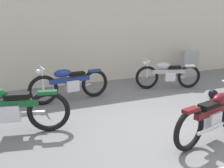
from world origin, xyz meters
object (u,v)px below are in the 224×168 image
at_px(motorcycle_silver, 168,74).
at_px(stone_marker, 190,64).
at_px(helmet, 213,94).
at_px(motorcycle_maroon, 214,115).
at_px(motorcycle_green, 6,109).
at_px(motorcycle_blue, 69,83).

bearing_deg(motorcycle_silver, stone_marker, -130.73).
height_order(helmet, motorcycle_silver, motorcycle_silver).
bearing_deg(motorcycle_maroon, motorcycle_green, 140.64).
xyz_separation_m(helmet, motorcycle_green, (-4.95, -0.10, 0.36)).
distance_m(motorcycle_maroon, motorcycle_silver, 3.19).
bearing_deg(motorcycle_blue, motorcycle_maroon, 115.56).
bearing_deg(motorcycle_blue, motorcycle_silver, 174.28).
bearing_deg(helmet, motorcycle_maroon, -134.62).
xyz_separation_m(stone_marker, motorcycle_maroon, (-2.72, -3.92, -0.02)).
height_order(helmet, motorcycle_green, motorcycle_green).
bearing_deg(motorcycle_blue, motorcycle_green, 38.06).
xyz_separation_m(motorcycle_maroon, motorcycle_green, (-3.28, 1.60, 0.04)).
distance_m(motorcycle_blue, motorcycle_green, 2.06).
xyz_separation_m(stone_marker, motorcycle_green, (-6.01, -2.32, 0.02)).
height_order(stone_marker, motorcycle_maroon, stone_marker).
distance_m(helmet, motorcycle_maroon, 2.40).
xyz_separation_m(helmet, motorcycle_maroon, (-1.67, -1.69, 0.32)).
height_order(motorcycle_maroon, motorcycle_green, motorcycle_green).
relative_size(stone_marker, motorcycle_blue, 0.44).
xyz_separation_m(motorcycle_blue, motorcycle_green, (-1.50, -1.41, 0.03)).
xyz_separation_m(helmet, motorcycle_silver, (-0.53, 1.28, 0.30)).
bearing_deg(motorcycle_maroon, motorcycle_blue, 107.21).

